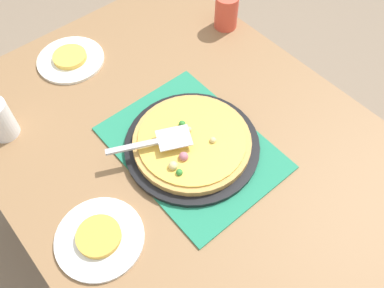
{
  "coord_description": "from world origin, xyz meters",
  "views": [
    {
      "loc": [
        -0.5,
        0.42,
        1.71
      ],
      "look_at": [
        0.0,
        0.0,
        0.77
      ],
      "focal_mm": 38.29,
      "sensor_mm": 36.0,
      "label": 1
    }
  ],
  "objects_px": {
    "pizza_pan": "(192,145)",
    "plate_far_right": "(71,60)",
    "pizza": "(192,142)",
    "plate_near_left": "(100,238)",
    "cup_corner": "(226,12)",
    "pizza_server": "(157,142)",
    "served_slice_left": "(99,236)",
    "served_slice_right": "(70,57)"
  },
  "relations": [
    {
      "from": "pizza_pan",
      "to": "plate_far_right",
      "type": "bearing_deg",
      "value": 8.56
    },
    {
      "from": "pizza",
      "to": "plate_near_left",
      "type": "relative_size",
      "value": 1.5
    },
    {
      "from": "plate_near_left",
      "to": "plate_far_right",
      "type": "relative_size",
      "value": 1.0
    },
    {
      "from": "plate_far_right",
      "to": "cup_corner",
      "type": "bearing_deg",
      "value": -111.45
    },
    {
      "from": "plate_far_right",
      "to": "pizza_server",
      "type": "bearing_deg",
      "value": 178.97
    },
    {
      "from": "served_slice_left",
      "to": "cup_corner",
      "type": "distance_m",
      "value": 0.87
    },
    {
      "from": "pizza",
      "to": "plate_far_right",
      "type": "distance_m",
      "value": 0.53
    },
    {
      "from": "plate_near_left",
      "to": "served_slice_right",
      "type": "distance_m",
      "value": 0.65
    },
    {
      "from": "plate_far_right",
      "to": "served_slice_right",
      "type": "height_order",
      "value": "served_slice_right"
    },
    {
      "from": "pizza_pan",
      "to": "plate_far_right",
      "type": "height_order",
      "value": "pizza_pan"
    },
    {
      "from": "cup_corner",
      "to": "served_slice_left",
      "type": "bearing_deg",
      "value": 116.32
    },
    {
      "from": "served_slice_right",
      "to": "plate_near_left",
      "type": "bearing_deg",
      "value": 155.45
    },
    {
      "from": "cup_corner",
      "to": "pizza_server",
      "type": "relative_size",
      "value": 0.53
    },
    {
      "from": "pizza",
      "to": "pizza_pan",
      "type": "bearing_deg",
      "value": -65.85
    },
    {
      "from": "plate_near_left",
      "to": "served_slice_right",
      "type": "bearing_deg",
      "value": -24.55
    },
    {
      "from": "pizza",
      "to": "plate_far_right",
      "type": "bearing_deg",
      "value": 8.44
    },
    {
      "from": "plate_far_right",
      "to": "pizza_server",
      "type": "relative_size",
      "value": 0.97
    },
    {
      "from": "plate_near_left",
      "to": "plate_far_right",
      "type": "xyz_separation_m",
      "value": [
        0.59,
        -0.27,
        0.0
      ]
    },
    {
      "from": "plate_far_right",
      "to": "served_slice_left",
      "type": "bearing_deg",
      "value": 155.45
    },
    {
      "from": "plate_far_right",
      "to": "served_slice_right",
      "type": "relative_size",
      "value": 2.0
    },
    {
      "from": "pizza",
      "to": "served_slice_right",
      "type": "xyz_separation_m",
      "value": [
        0.53,
        0.08,
        -0.01
      ]
    },
    {
      "from": "cup_corner",
      "to": "pizza_server",
      "type": "height_order",
      "value": "cup_corner"
    },
    {
      "from": "plate_near_left",
      "to": "cup_corner",
      "type": "distance_m",
      "value": 0.87
    },
    {
      "from": "pizza",
      "to": "pizza_server",
      "type": "distance_m",
      "value": 0.1
    },
    {
      "from": "plate_far_right",
      "to": "pizza",
      "type": "bearing_deg",
      "value": -171.56
    },
    {
      "from": "plate_far_right",
      "to": "pizza_server",
      "type": "distance_m",
      "value": 0.49
    },
    {
      "from": "plate_near_left",
      "to": "pizza_server",
      "type": "relative_size",
      "value": 0.97
    },
    {
      "from": "served_slice_left",
      "to": "served_slice_right",
      "type": "height_order",
      "value": "same"
    },
    {
      "from": "plate_far_right",
      "to": "pizza_pan",
      "type": "bearing_deg",
      "value": -171.44
    },
    {
      "from": "served_slice_left",
      "to": "served_slice_right",
      "type": "xyz_separation_m",
      "value": [
        0.59,
        -0.27,
        0.0
      ]
    },
    {
      "from": "served_slice_left",
      "to": "cup_corner",
      "type": "relative_size",
      "value": 0.92
    },
    {
      "from": "plate_near_left",
      "to": "served_slice_right",
      "type": "height_order",
      "value": "served_slice_right"
    },
    {
      "from": "plate_near_left",
      "to": "served_slice_left",
      "type": "relative_size",
      "value": 2.0
    },
    {
      "from": "served_slice_left",
      "to": "served_slice_right",
      "type": "bearing_deg",
      "value": -24.55
    },
    {
      "from": "served_slice_left",
      "to": "cup_corner",
      "type": "bearing_deg",
      "value": -63.68
    },
    {
      "from": "pizza",
      "to": "served_slice_left",
      "type": "xyz_separation_m",
      "value": [
        -0.06,
        0.35,
        -0.01
      ]
    },
    {
      "from": "pizza_pan",
      "to": "served_slice_left",
      "type": "bearing_deg",
      "value": 99.77
    },
    {
      "from": "plate_near_left",
      "to": "cup_corner",
      "type": "xyz_separation_m",
      "value": [
        0.39,
        -0.78,
        0.06
      ]
    },
    {
      "from": "pizza",
      "to": "cup_corner",
      "type": "height_order",
      "value": "cup_corner"
    },
    {
      "from": "pizza_pan",
      "to": "served_slice_left",
      "type": "relative_size",
      "value": 3.45
    },
    {
      "from": "pizza_pan",
      "to": "pizza",
      "type": "relative_size",
      "value": 1.15
    },
    {
      "from": "plate_near_left",
      "to": "served_slice_left",
      "type": "bearing_deg",
      "value": 180.0
    }
  ]
}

